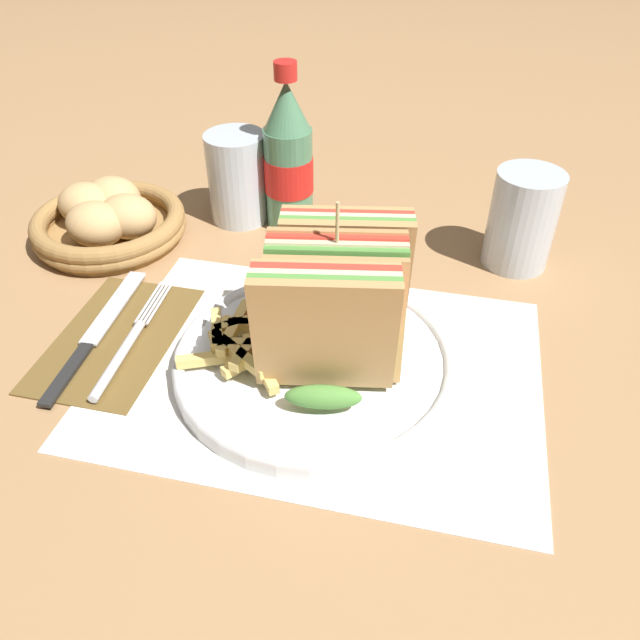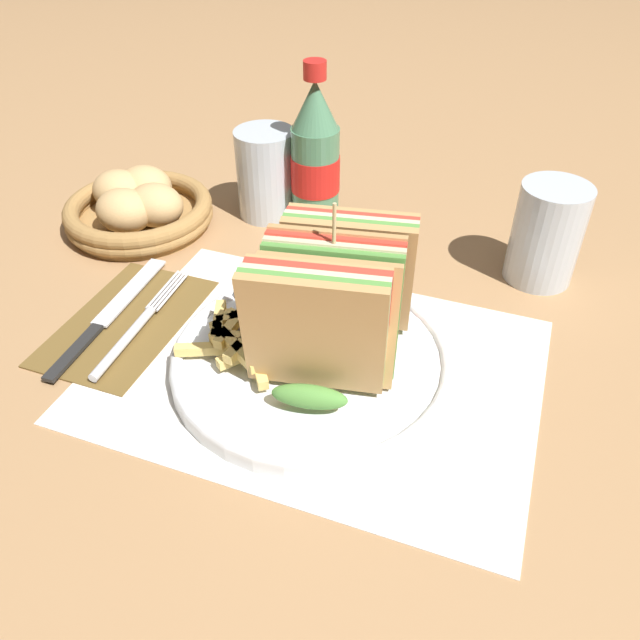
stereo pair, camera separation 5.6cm
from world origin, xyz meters
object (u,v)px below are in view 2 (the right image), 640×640
Objects in this scene: club_sandwich at (333,302)px; bread_basket at (138,208)px; plate_main at (312,359)px; glass_far at (267,179)px; coke_bottle_near at (315,159)px; knife at (108,315)px; fork at (134,330)px; glass_near at (547,234)px.

club_sandwich reaches higher than bread_basket.
club_sandwich is 0.97× the size of bread_basket.
bread_basket reaches higher than plate_main.
club_sandwich is 0.30m from glass_far.
glass_far is at bearing 179.29° from coke_bottle_near.
glass_far is (-0.06, 0.00, -0.04)m from coke_bottle_near.
club_sandwich is 0.24m from knife.
fork is 1.60× the size of glass_far.
glass_near is 1.00× the size of glass_far.
plate_main is 0.29m from glass_near.
bread_basket is at bearing -157.67° from coke_bottle_near.
glass_far is (0.02, 0.27, 0.04)m from fork.
club_sandwich is at bearing -127.10° from glass_near.
glass_far is 0.61× the size of bread_basket.
coke_bottle_near is at bearing 69.19° from fork.
glass_near is at bearing 6.78° from bread_basket.
coke_bottle_near is 1.80× the size of glass_near.
knife is at bearing -103.69° from glass_far.
glass_far is at bearing 175.36° from glass_near.
coke_bottle_near is at bearing 174.42° from glass_near.
coke_bottle_near is at bearing -0.71° from glass_far.
coke_bottle_near is (0.13, 0.25, 0.08)m from knife.
bread_basket is at bearing -148.44° from glass_far.
bread_basket reaches higher than knife.
fork is 0.04m from knife.
knife is at bearing -67.07° from bread_basket.
glass_near is at bearing -4.64° from glass_far.
glass_near is at bearing 27.07° from knife.
plate_main is 1.49× the size of club_sandwich.
fork is (-0.19, -0.03, -0.07)m from club_sandwich.
glass_near is (0.35, 0.24, 0.05)m from fork.
coke_bottle_near is at bearing 60.64° from knife.
fork is 0.22m from bread_basket.
glass_near and glass_far have the same top height.
fork is at bearing -173.36° from plate_main.
bread_basket is (-0.47, -0.06, -0.03)m from glass_near.
bread_basket is (-0.13, -0.08, -0.02)m from glass_far.
plate_main is 0.29m from glass_far.
knife is 1.86× the size of glass_near.
fork is at bearing -22.56° from knife.
club_sandwich is 0.35m from bread_basket.
knife is 0.46m from glass_near.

